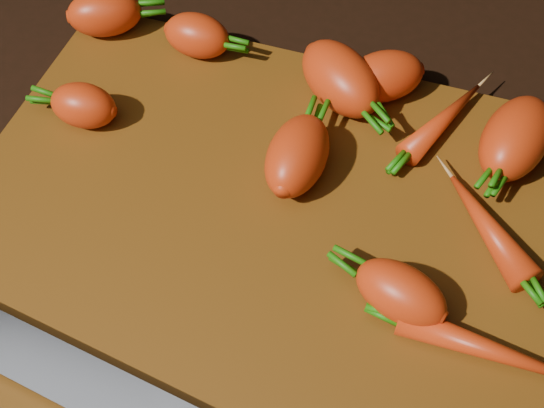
% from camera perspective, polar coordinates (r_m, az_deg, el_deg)
% --- Properties ---
extents(ground, '(2.00, 2.00, 0.01)m').
position_cam_1_polar(ground, '(0.61, -0.30, -2.70)').
color(ground, black).
extents(cutting_board, '(0.50, 0.40, 0.01)m').
position_cam_1_polar(cutting_board, '(0.60, -0.31, -2.11)').
color(cutting_board, '#63390F').
rests_on(cutting_board, ground).
extents(carrot_0, '(0.08, 0.07, 0.04)m').
position_cam_1_polar(carrot_0, '(0.75, -12.49, 13.87)').
color(carrot_0, red).
rests_on(carrot_0, cutting_board).
extents(carrot_1, '(0.06, 0.04, 0.04)m').
position_cam_1_polar(carrot_1, '(0.67, -14.01, 7.21)').
color(carrot_1, red).
rests_on(carrot_1, cutting_board).
extents(carrot_2, '(0.10, 0.10, 0.05)m').
position_cam_1_polar(carrot_2, '(0.67, 5.17, 9.40)').
color(carrot_2, red).
rests_on(carrot_2, cutting_board).
extents(carrot_3, '(0.05, 0.08, 0.05)m').
position_cam_1_polar(carrot_3, '(0.61, 1.92, 3.67)').
color(carrot_3, red).
rests_on(carrot_3, cutting_board).
extents(carrot_4, '(0.08, 0.08, 0.04)m').
position_cam_1_polar(carrot_4, '(0.68, 8.43, 9.48)').
color(carrot_4, red).
rests_on(carrot_4, cutting_board).
extents(carrot_5, '(0.06, 0.04, 0.04)m').
position_cam_1_polar(carrot_5, '(0.72, -5.66, 12.51)').
color(carrot_5, red).
rests_on(carrot_5, cutting_board).
extents(carrot_6, '(0.08, 0.06, 0.04)m').
position_cam_1_polar(carrot_6, '(0.54, 9.68, -6.63)').
color(carrot_6, red).
rests_on(carrot_6, cutting_board).
extents(carrot_7, '(0.06, 0.11, 0.02)m').
position_cam_1_polar(carrot_7, '(0.67, 12.80, 6.22)').
color(carrot_7, red).
rests_on(carrot_7, cutting_board).
extents(carrot_8, '(0.13, 0.03, 0.02)m').
position_cam_1_polar(carrot_8, '(0.55, 16.24, -10.57)').
color(carrot_8, red).
rests_on(carrot_8, cutting_board).
extents(carrot_9, '(0.09, 0.10, 0.03)m').
position_cam_1_polar(carrot_9, '(0.60, 15.95, -1.67)').
color(carrot_9, red).
rests_on(carrot_9, cutting_board).
extents(carrot_10, '(0.07, 0.10, 0.05)m').
position_cam_1_polar(carrot_10, '(0.65, 17.87, 4.74)').
color(carrot_10, red).
rests_on(carrot_10, cutting_board).
extents(knife, '(0.35, 0.08, 0.02)m').
position_cam_1_polar(knife, '(0.53, -11.87, -14.15)').
color(knife, gray).
rests_on(knife, cutting_board).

